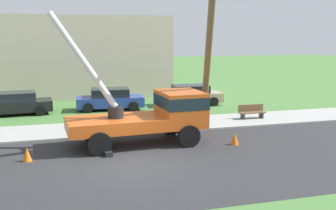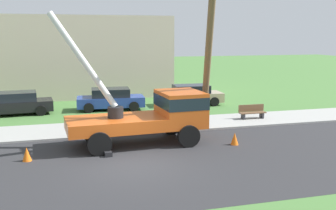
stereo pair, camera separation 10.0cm
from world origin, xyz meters
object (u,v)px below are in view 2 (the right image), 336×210
at_px(parked_sedan_black, 16,103).
at_px(traffic_cone_behind, 27,154).
at_px(traffic_cone_ahead, 235,139).
at_px(parked_sedan_tan, 191,95).
at_px(utility_truck, 154,113).
at_px(park_bench, 252,112).
at_px(parked_sedan_blue, 111,99).
at_px(leaning_utility_pole, 209,50).

bearing_deg(parked_sedan_black, traffic_cone_behind, -82.29).
bearing_deg(traffic_cone_ahead, parked_sedan_tan, 82.43).
distance_m(parked_sedan_black, parked_sedan_tan, 11.70).
height_order(utility_truck, park_bench, utility_truck).
relative_size(traffic_cone_behind, parked_sedan_tan, 0.12).
bearing_deg(parked_sedan_blue, parked_sedan_black, -178.75).
relative_size(traffic_cone_ahead, park_bench, 0.35).
height_order(traffic_cone_ahead, parked_sedan_tan, parked_sedan_tan).
distance_m(leaning_utility_pole, parked_sedan_tan, 9.87).
bearing_deg(utility_truck, parked_sedan_black, 128.49).
xyz_separation_m(parked_sedan_black, parked_sedan_tan, (11.69, 0.42, 0.00)).
distance_m(traffic_cone_ahead, park_bench, 5.62).
bearing_deg(park_bench, parked_sedan_black, 158.41).
xyz_separation_m(utility_truck, leaning_utility_pole, (2.66, 0.09, 2.84)).
height_order(parked_sedan_black, parked_sedan_tan, same).
distance_m(parked_sedan_blue, parked_sedan_tan, 5.76).
distance_m(traffic_cone_behind, parked_sedan_tan, 14.66).
bearing_deg(utility_truck, park_bench, 26.04).
distance_m(parked_sedan_tan, park_bench, 6.07).
distance_m(parked_sedan_black, park_bench, 14.55).
bearing_deg(parked_sedan_blue, traffic_cone_behind, -114.41).
distance_m(parked_sedan_blue, park_bench, 9.37).
bearing_deg(park_bench, leaning_utility_pole, -141.66).
height_order(leaning_utility_pole, park_bench, leaning_utility_pole).
bearing_deg(parked_sedan_tan, utility_truck, -118.16).
distance_m(leaning_utility_pole, parked_sedan_black, 13.26).
xyz_separation_m(traffic_cone_ahead, parked_sedan_black, (-10.31, 9.96, 0.43)).
xyz_separation_m(leaning_utility_pole, park_bench, (4.01, 3.17, -3.78)).
bearing_deg(traffic_cone_ahead, leaning_utility_pole, 119.03).
height_order(parked_sedan_tan, park_bench, parked_sedan_tan).
xyz_separation_m(traffic_cone_ahead, traffic_cone_behind, (-8.96, -0.01, 0.00)).
relative_size(traffic_cone_ahead, parked_sedan_black, 0.12).
height_order(parked_sedan_blue, parked_sedan_tan, same).
bearing_deg(utility_truck, parked_sedan_blue, 95.99).
bearing_deg(parked_sedan_black, traffic_cone_ahead, -44.01).
xyz_separation_m(utility_truck, traffic_cone_behind, (-5.50, -1.35, -1.13)).
bearing_deg(leaning_utility_pole, traffic_cone_ahead, -60.97).
xyz_separation_m(utility_truck, parked_sedan_black, (-6.85, 8.62, -0.70)).
distance_m(utility_truck, parked_sedan_tan, 10.28).
relative_size(leaning_utility_pole, parked_sedan_tan, 1.86).
distance_m(traffic_cone_ahead, parked_sedan_tan, 10.48).
xyz_separation_m(parked_sedan_black, park_bench, (13.53, -5.35, -0.25)).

